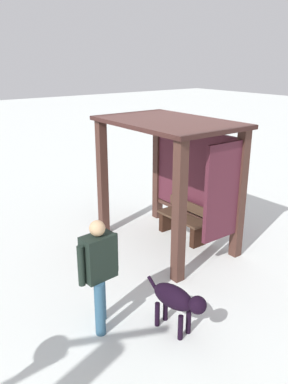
# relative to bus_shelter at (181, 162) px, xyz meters

# --- Properties ---
(ground_plane) EXTENTS (60.00, 60.00, 0.00)m
(ground_plane) POSITION_rel_bus_shelter_xyz_m (-0.12, -0.24, -1.66)
(ground_plane) COLOR white
(bus_shelter) EXTENTS (2.64, 1.74, 2.46)m
(bus_shelter) POSITION_rel_bus_shelter_xyz_m (0.00, 0.00, 0.00)
(bus_shelter) COLOR #452921
(bus_shelter) RESTS_ON ground
(bench_left_inside) EXTENTS (1.15, 0.39, 0.75)m
(bench_left_inside) POSITION_rel_bus_shelter_xyz_m (-0.12, 0.21, -1.31)
(bench_left_inside) COLOR #463022
(bench_left_inside) RESTS_ON ground
(person_walking) EXTENTS (0.42, 0.63, 1.59)m
(person_walking) POSITION_rel_bus_shelter_xyz_m (1.31, -2.60, -0.73)
(person_walking) COLOR black
(person_walking) RESTS_ON ground
(dog) EXTENTS (0.97, 0.38, 0.69)m
(dog) POSITION_rel_bus_shelter_xyz_m (2.02, -1.84, -1.16)
(dog) COLOR black
(dog) RESTS_ON ground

